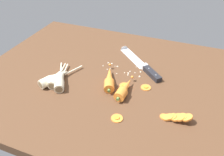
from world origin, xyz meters
TOP-DOWN VIEW (x-y plane):
  - ground_plane at (0.00, 0.00)cm, footprint 120.00×90.00cm
  - chefs_knife at (6.22, 16.37)cm, footprint 27.47×26.37cm
  - whole_carrot at (-0.48, -3.74)cm, footprint 9.31×18.54cm
  - whole_carrot_second at (7.52, -7.84)cm, footprint 4.90×16.34cm
  - parsnip_front at (-22.36, -11.19)cm, footprint 10.70×20.70cm
  - parsnip_mid_left at (-19.84, -11.45)cm, footprint 12.32×19.51cm
  - parsnip_mid_right at (-20.23, -10.32)cm, footprint 6.89×17.36cm
  - parsnip_back at (-21.70, -10.93)cm, footprint 6.66×18.07cm
  - carrot_slice_stack at (29.02, -15.16)cm, footprint 10.84×3.90cm
  - carrot_slice_stray_near at (9.59, -21.92)cm, footprint 4.17×4.17cm
  - carrot_slice_stray_mid at (6.13, -3.49)cm, footprint 4.13×4.13cm
  - carrot_slice_stray_far at (14.75, -1.42)cm, footprint 4.14×4.14cm
  - mince_crumbs at (2.01, 7.33)cm, footprint 20.25×8.87cm

SIDE VIEW (x-z plane):
  - ground_plane at x=0.00cm, z-range -4.00..0.00cm
  - carrot_slice_stray_near at x=9.59cm, z-range 0.01..0.71cm
  - carrot_slice_stray_far at x=14.75cm, z-range 0.01..0.71cm
  - carrot_slice_stray_mid at x=6.13cm, z-range 0.01..0.71cm
  - mince_crumbs at x=2.01cm, z-range -0.06..0.80cm
  - chefs_knife at x=6.22cm, z-range -1.44..2.74cm
  - carrot_slice_stack at x=29.02cm, z-range -0.37..3.35cm
  - parsnip_front at x=-22.36cm, z-range -0.02..3.98cm
  - parsnip_mid_left at x=-19.84cm, z-range -0.02..3.98cm
  - parsnip_back at x=-21.70cm, z-range -0.02..3.98cm
  - parsnip_mid_right at x=-20.23cm, z-range -0.02..3.98cm
  - whole_carrot_second at x=7.52cm, z-range 0.00..4.20cm
  - whole_carrot at x=-0.48cm, z-range 0.00..4.20cm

